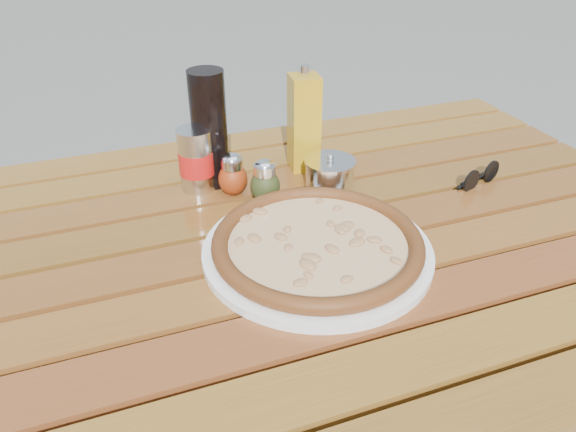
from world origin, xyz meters
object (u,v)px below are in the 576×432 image
object	(u,v)px
table	(292,274)
pepper_shaker	(233,175)
pizza	(318,243)
sunglasses	(480,177)
olive_oil_cruet	(304,123)
parmesan_tin	(330,174)
soda_can	(197,160)
oregano_shaker	(265,182)
dark_bottle	(209,129)
plate	(317,251)

from	to	relation	value
table	pepper_shaker	world-z (taller)	pepper_shaker
pizza	sunglasses	world-z (taller)	sunglasses
olive_oil_cruet	parmesan_tin	world-z (taller)	olive_oil_cruet
table	pepper_shaker	xyz separation A→B (m)	(-0.05, 0.18, 0.11)
pepper_shaker	soda_can	bearing A→B (deg)	142.49
pepper_shaker	olive_oil_cruet	size ratio (longest dim) A/B	0.39
olive_oil_cruet	sunglasses	bearing A→B (deg)	-32.49
oregano_shaker	soda_can	size ratio (longest dim) A/B	0.68
oregano_shaker	dark_bottle	xyz separation A→B (m)	(-0.07, 0.10, 0.07)
table	olive_oil_cruet	xyz separation A→B (m)	(0.11, 0.23, 0.17)
olive_oil_cruet	table	bearing A→B (deg)	-115.72
pizza	parmesan_tin	distance (m)	0.22
parmesan_tin	sunglasses	world-z (taller)	parmesan_tin
dark_bottle	soda_can	world-z (taller)	dark_bottle
olive_oil_cruet	parmesan_tin	xyz separation A→B (m)	(0.01, -0.10, -0.07)
pepper_shaker	dark_bottle	xyz separation A→B (m)	(-0.02, 0.06, 0.07)
pizza	soda_can	distance (m)	0.31
olive_oil_cruet	pepper_shaker	bearing A→B (deg)	-160.87
soda_can	dark_bottle	bearing A→B (deg)	23.11
pizza	pepper_shaker	xyz separation A→B (m)	(-0.07, 0.24, 0.02)
pepper_shaker	sunglasses	bearing A→B (deg)	-15.85
oregano_shaker	olive_oil_cruet	bearing A→B (deg)	41.54
parmesan_tin	plate	bearing A→B (deg)	-118.86
plate	dark_bottle	world-z (taller)	dark_bottle
plate	dark_bottle	bearing A→B (deg)	107.90
dark_bottle	parmesan_tin	xyz separation A→B (m)	(0.20, -0.10, -0.08)
plate	olive_oil_cruet	world-z (taller)	olive_oil_cruet
dark_bottle	olive_oil_cruet	xyz separation A→B (m)	(0.19, 0.00, -0.01)
dark_bottle	olive_oil_cruet	world-z (taller)	dark_bottle
dark_bottle	olive_oil_cruet	bearing A→B (deg)	0.05
table	sunglasses	world-z (taller)	sunglasses
sunglasses	soda_can	bearing A→B (deg)	142.92
pizza	parmesan_tin	size ratio (longest dim) A/B	3.25
pepper_shaker	soda_can	xyz separation A→B (m)	(-0.06, 0.04, 0.02)
table	sunglasses	size ratio (longest dim) A/B	12.89
plate	olive_oil_cruet	distance (m)	0.32
pizza	pepper_shaker	distance (m)	0.25
olive_oil_cruet	sunglasses	distance (m)	0.35
oregano_shaker	sunglasses	world-z (taller)	oregano_shaker
plate	parmesan_tin	distance (m)	0.22
plate	sunglasses	xyz separation A→B (m)	(0.38, 0.11, 0.01)
plate	parmesan_tin	size ratio (longest dim) A/B	3.27
plate	dark_bottle	distance (m)	0.32
pepper_shaker	sunglasses	xyz separation A→B (m)	(0.45, -0.13, -0.02)
pizza	dark_bottle	distance (m)	0.32
dark_bottle	pizza	bearing A→B (deg)	-72.10
soda_can	pizza	bearing A→B (deg)	-65.78
pepper_shaker	sunglasses	distance (m)	0.47
olive_oil_cruet	sunglasses	xyz separation A→B (m)	(0.29, -0.19, -0.08)
table	pepper_shaker	bearing A→B (deg)	105.78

